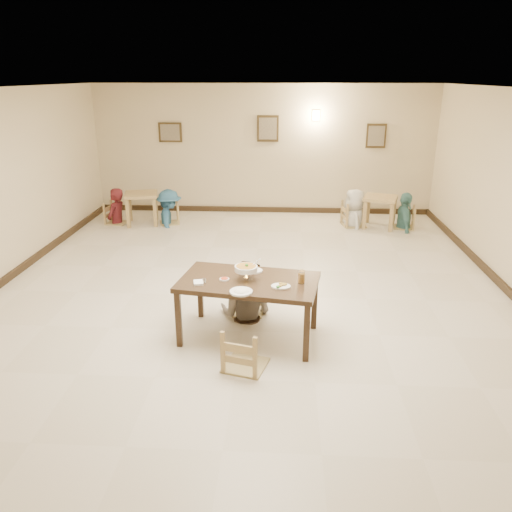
# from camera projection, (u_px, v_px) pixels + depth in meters

# --- Properties ---
(floor) EXTENTS (10.00, 10.00, 0.00)m
(floor) POSITION_uv_depth(u_px,v_px,m) (249.00, 296.00, 7.60)
(floor) COLOR beige
(floor) RESTS_ON ground
(ceiling) EXTENTS (10.00, 10.00, 0.00)m
(ceiling) POSITION_uv_depth(u_px,v_px,m) (248.00, 89.00, 6.58)
(ceiling) COLOR white
(ceiling) RESTS_ON wall_back
(wall_back) EXTENTS (10.00, 0.00, 10.00)m
(wall_back) POSITION_uv_depth(u_px,v_px,m) (264.00, 150.00, 11.78)
(wall_back) COLOR beige
(wall_back) RESTS_ON floor
(wall_front) EXTENTS (10.00, 0.00, 10.00)m
(wall_front) POSITION_uv_depth(u_px,v_px,m) (173.00, 446.00, 2.40)
(wall_front) COLOR beige
(wall_front) RESTS_ON floor
(baseboard_back) EXTENTS (8.00, 0.06, 0.12)m
(baseboard_back) POSITION_uv_depth(u_px,v_px,m) (263.00, 210.00, 12.24)
(baseboard_back) COLOR #2E2113
(baseboard_back) RESTS_ON floor
(picture_a) EXTENTS (0.55, 0.04, 0.45)m
(picture_a) POSITION_uv_depth(u_px,v_px,m) (170.00, 132.00, 11.72)
(picture_a) COLOR #382A14
(picture_a) RESTS_ON wall_back
(picture_b) EXTENTS (0.50, 0.04, 0.60)m
(picture_b) POSITION_uv_depth(u_px,v_px,m) (268.00, 129.00, 11.56)
(picture_b) COLOR #382A14
(picture_b) RESTS_ON wall_back
(picture_c) EXTENTS (0.45, 0.04, 0.55)m
(picture_c) POSITION_uv_depth(u_px,v_px,m) (376.00, 136.00, 11.48)
(picture_c) COLOR #382A14
(picture_c) RESTS_ON wall_back
(wall_sconce) EXTENTS (0.16, 0.05, 0.22)m
(wall_sconce) POSITION_uv_depth(u_px,v_px,m) (316.00, 115.00, 11.40)
(wall_sconce) COLOR #FFD88C
(wall_sconce) RESTS_ON wall_back
(main_table) EXTENTS (1.82, 1.21, 0.79)m
(main_table) POSITION_uv_depth(u_px,v_px,m) (249.00, 286.00, 6.19)
(main_table) COLOR #382515
(main_table) RESTS_ON floor
(chair_far) EXTENTS (0.42, 0.42, 0.89)m
(chair_far) POSITION_uv_depth(u_px,v_px,m) (248.00, 283.00, 6.95)
(chair_far) COLOR tan
(chair_far) RESTS_ON floor
(chair_near) EXTENTS (0.46, 0.46, 0.98)m
(chair_near) POSITION_uv_depth(u_px,v_px,m) (245.00, 329.00, 5.61)
(chair_near) COLOR tan
(chair_near) RESTS_ON floor
(main_diner) EXTENTS (0.93, 0.81, 1.62)m
(main_diner) POSITION_uv_depth(u_px,v_px,m) (246.00, 261.00, 6.73)
(main_diner) COLOR gray
(main_diner) RESTS_ON floor
(curry_warmer) EXTENTS (0.32, 0.28, 0.25)m
(curry_warmer) POSITION_uv_depth(u_px,v_px,m) (246.00, 269.00, 6.12)
(curry_warmer) COLOR silver
(curry_warmer) RESTS_ON main_table
(rice_plate_far) EXTENTS (0.29, 0.29, 0.07)m
(rice_plate_far) POSITION_uv_depth(u_px,v_px,m) (251.00, 270.00, 6.42)
(rice_plate_far) COLOR white
(rice_plate_far) RESTS_ON main_table
(rice_plate_near) EXTENTS (0.27, 0.27, 0.06)m
(rice_plate_near) POSITION_uv_depth(u_px,v_px,m) (241.00, 291.00, 5.80)
(rice_plate_near) COLOR white
(rice_plate_near) RESTS_ON main_table
(fried_plate) EXTENTS (0.23, 0.23, 0.05)m
(fried_plate) POSITION_uv_depth(u_px,v_px,m) (281.00, 286.00, 5.94)
(fried_plate) COLOR white
(fried_plate) RESTS_ON main_table
(chili_dish) EXTENTS (0.12, 0.12, 0.03)m
(chili_dish) POSITION_uv_depth(u_px,v_px,m) (224.00, 279.00, 6.15)
(chili_dish) COLOR white
(chili_dish) RESTS_ON main_table
(napkin_cutlery) EXTENTS (0.16, 0.24, 0.03)m
(napkin_cutlery) POSITION_uv_depth(u_px,v_px,m) (199.00, 283.00, 6.05)
(napkin_cutlery) COLOR white
(napkin_cutlery) RESTS_ON main_table
(drink_glass) EXTENTS (0.08, 0.08, 0.16)m
(drink_glass) POSITION_uv_depth(u_px,v_px,m) (301.00, 277.00, 6.05)
(drink_glass) COLOR white
(drink_glass) RESTS_ON main_table
(bg_table_left) EXTENTS (0.85, 0.85, 0.70)m
(bg_table_left) POSITION_uv_depth(u_px,v_px,m) (141.00, 199.00, 11.11)
(bg_table_left) COLOR tan
(bg_table_left) RESTS_ON floor
(bg_table_right) EXTENTS (0.85, 0.85, 0.68)m
(bg_table_right) POSITION_uv_depth(u_px,v_px,m) (380.00, 203.00, 10.87)
(bg_table_right) COLOR tan
(bg_table_right) RESTS_ON floor
(bg_chair_ll) EXTENTS (0.43, 0.43, 0.91)m
(bg_chair_ll) POSITION_uv_depth(u_px,v_px,m) (115.00, 204.00, 11.17)
(bg_chair_ll) COLOR tan
(bg_chair_ll) RESTS_ON floor
(bg_chair_lr) EXTENTS (0.42, 0.42, 0.90)m
(bg_chair_lr) POSITION_uv_depth(u_px,v_px,m) (169.00, 204.00, 11.16)
(bg_chair_lr) COLOR tan
(bg_chair_lr) RESTS_ON floor
(bg_chair_rl) EXTENTS (0.48, 0.48, 1.02)m
(bg_chair_rl) POSITION_uv_depth(u_px,v_px,m) (355.00, 203.00, 10.98)
(bg_chair_rl) COLOR tan
(bg_chair_rl) RESTS_ON floor
(bg_chair_rr) EXTENTS (0.43, 0.43, 0.91)m
(bg_chair_rr) POSITION_uv_depth(u_px,v_px,m) (405.00, 208.00, 10.83)
(bg_chair_rr) COLOR tan
(bg_chair_rr) RESTS_ON floor
(bg_diner_a) EXTENTS (0.51, 0.66, 1.61)m
(bg_diner_a) POSITION_uv_depth(u_px,v_px,m) (114.00, 188.00, 11.05)
(bg_diner_a) COLOR #55171D
(bg_diner_a) RESTS_ON floor
(bg_diner_b) EXTENTS (0.81, 1.12, 1.56)m
(bg_diner_b) POSITION_uv_depth(u_px,v_px,m) (168.00, 190.00, 11.05)
(bg_diner_b) COLOR #33668A
(bg_diner_b) RESTS_ON floor
(bg_diner_c) EXTENTS (0.63, 0.87, 1.65)m
(bg_diner_c) POSITION_uv_depth(u_px,v_px,m) (356.00, 189.00, 10.88)
(bg_diner_c) COLOR silver
(bg_diner_c) RESTS_ON floor
(bg_diner_d) EXTENTS (0.42, 0.94, 1.58)m
(bg_diner_d) POSITION_uv_depth(u_px,v_px,m) (407.00, 193.00, 10.72)
(bg_diner_d) COLOR #569796
(bg_diner_d) RESTS_ON floor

